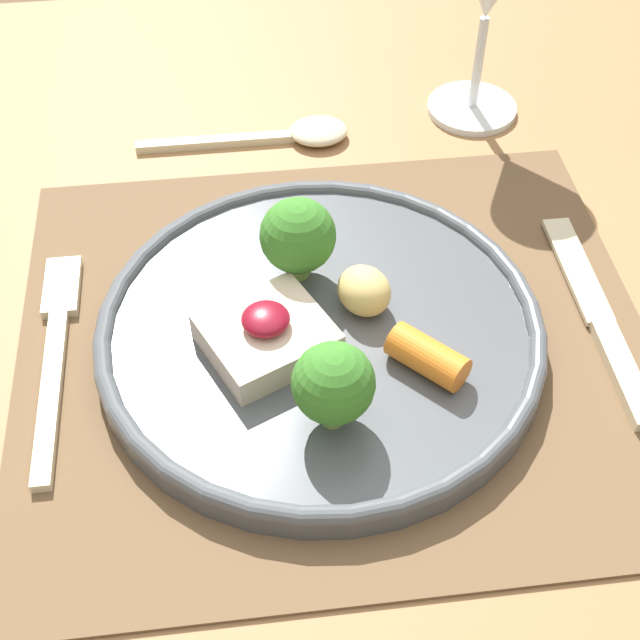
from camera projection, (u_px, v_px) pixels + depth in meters
dining_table at (333, 429)px, 0.66m from camera, size 1.15×0.98×0.72m
placemat at (335, 342)px, 0.59m from camera, size 0.42×0.37×0.00m
dinner_plate at (319, 326)px, 0.58m from camera, size 0.29×0.29×0.08m
fork at (56, 345)px, 0.58m from camera, size 0.02×0.19×0.01m
knife at (603, 327)px, 0.59m from camera, size 0.02×0.19×0.01m
spoon at (293, 134)px, 0.74m from camera, size 0.18×0.04×0.01m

